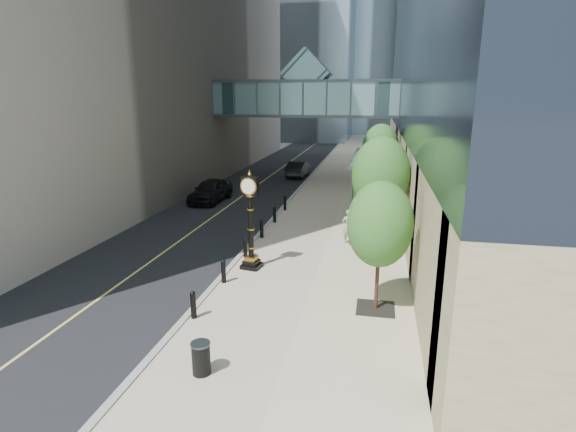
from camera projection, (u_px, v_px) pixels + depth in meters
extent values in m
plane|color=gray|center=(261.00, 342.00, 14.45)|extent=(320.00, 320.00, 0.00)
cube|color=black|center=(288.00, 163.00, 53.69)|extent=(8.00, 180.00, 0.02)
cube|color=tan|center=(356.00, 165.00, 52.17)|extent=(8.00, 180.00, 0.06)
cube|color=gray|center=(322.00, 164.00, 52.93)|extent=(0.25, 180.00, 0.07)
cube|color=#96A9BC|center=(350.00, 2.00, 121.02)|extent=(22.00, 22.00, 65.00)
cube|color=#456D6F|center=(307.00, 99.00, 39.64)|extent=(17.00, 4.00, 3.00)
cube|color=#383F44|center=(306.00, 115.00, 40.01)|extent=(17.00, 4.20, 0.25)
cube|color=#383F44|center=(307.00, 82.00, 39.27)|extent=(17.00, 4.20, 0.25)
cube|color=#456D6F|center=(307.00, 74.00, 39.10)|extent=(4.24, 3.00, 4.24)
cube|color=#383F44|center=(379.00, 158.00, 25.99)|extent=(3.00, 8.00, 0.25)
cube|color=#456D6F|center=(379.00, 156.00, 25.95)|extent=(2.80, 7.80, 0.06)
cylinder|color=#383F44|center=(351.00, 207.00, 23.26)|extent=(0.12, 0.12, 4.20)
cylinder|color=#383F44|center=(358.00, 182.00, 30.28)|extent=(0.12, 0.12, 4.20)
cylinder|color=black|center=(193.00, 306.00, 15.77)|extent=(0.20, 0.20, 0.90)
cylinder|color=black|center=(224.00, 272.00, 18.81)|extent=(0.20, 0.20, 0.90)
cylinder|color=black|center=(245.00, 248.00, 21.84)|extent=(0.20, 0.20, 0.90)
cylinder|color=black|center=(262.00, 230.00, 24.88)|extent=(0.20, 0.20, 0.90)
cylinder|color=black|center=(275.00, 215.00, 27.91)|extent=(0.20, 0.20, 0.90)
cylinder|color=black|center=(285.00, 204.00, 30.94)|extent=(0.20, 0.20, 0.90)
cube|color=black|center=(375.00, 308.00, 16.60)|extent=(1.40, 1.40, 0.02)
cylinder|color=#3A2718|center=(377.00, 276.00, 16.27)|extent=(0.14, 0.14, 2.55)
ellipsoid|color=#306123|center=(380.00, 224.00, 15.77)|extent=(2.33, 2.33, 3.11)
cube|color=black|center=(377.00, 251.00, 22.76)|extent=(1.40, 1.40, 0.02)
cylinder|color=#3A2718|center=(378.00, 222.00, 22.37)|extent=(0.14, 0.14, 3.07)
ellipsoid|color=#306123|center=(381.00, 175.00, 21.76)|extent=(2.81, 2.81, 3.75)
cube|color=black|center=(377.00, 218.00, 28.92)|extent=(1.40, 1.40, 0.02)
cylinder|color=#3A2718|center=(379.00, 198.00, 28.57)|extent=(0.14, 0.14, 2.75)
ellipsoid|color=#306123|center=(380.00, 164.00, 28.03)|extent=(2.52, 2.52, 3.36)
cube|color=black|center=(378.00, 197.00, 35.08)|extent=(1.40, 1.40, 0.02)
cylinder|color=#3A2718|center=(379.00, 178.00, 34.70)|extent=(0.14, 0.14, 3.00)
ellipsoid|color=#306123|center=(380.00, 148.00, 34.11)|extent=(2.75, 2.75, 3.66)
cube|color=black|center=(378.00, 182.00, 41.25)|extent=(1.40, 1.40, 0.02)
cylinder|color=#3A2718|center=(379.00, 168.00, 40.91)|extent=(0.14, 0.14, 2.66)
ellipsoid|color=#306123|center=(380.00, 145.00, 40.38)|extent=(2.44, 2.44, 3.25)
cube|color=black|center=(252.00, 266.00, 20.55)|extent=(0.96, 0.96, 0.18)
cube|color=black|center=(252.00, 262.00, 20.50)|extent=(0.75, 0.75, 0.18)
cube|color=#C7892A|center=(251.00, 258.00, 20.45)|extent=(0.59, 0.59, 0.18)
cylinder|color=black|center=(251.00, 226.00, 20.06)|extent=(0.24, 0.24, 2.85)
cube|color=black|center=(250.00, 186.00, 19.59)|extent=(0.82, 0.41, 0.83)
cylinder|color=white|center=(251.00, 185.00, 19.75)|extent=(0.64, 0.15, 0.64)
cylinder|color=white|center=(249.00, 187.00, 19.44)|extent=(0.64, 0.15, 0.64)
sphere|color=#C7892A|center=(250.00, 174.00, 19.46)|extent=(0.18, 0.18, 0.18)
cylinder|color=black|center=(201.00, 359.00, 12.59)|extent=(0.65, 0.65, 0.90)
imported|color=#AFA9A0|center=(348.00, 226.00, 23.88)|extent=(0.75, 0.58, 1.84)
imported|color=black|center=(211.00, 190.00, 33.60)|extent=(2.28, 5.09, 1.70)
imported|color=black|center=(298.00, 169.00, 44.24)|extent=(1.85, 4.75, 1.54)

